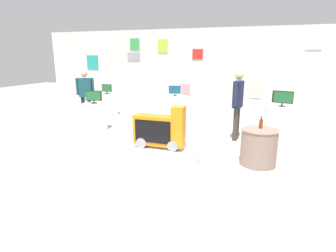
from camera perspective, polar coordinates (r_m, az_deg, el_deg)
name	(u,v)px	position (r m, az deg, el deg)	size (l,w,h in m)	color
ground_plane	(145,157)	(5.67, -4.99, -6.68)	(30.00, 30.00, 0.00)	#B2ADA3
back_wall_display	(191,72)	(10.10, 4.96, 11.43)	(11.80, 0.13, 3.08)	silver
main_display_pedestal	(159,154)	(5.44, -1.88, -6.01)	(1.62, 1.62, 0.27)	white
novelty_firetruck_tv	(160,131)	(5.28, -1.74, -1.07)	(1.04, 0.38, 0.87)	gray
display_pedestal_left_rear	(175,107)	(9.27, 1.48, 4.05)	(0.89, 0.89, 0.77)	white
tv_on_left_rear	(175,90)	(9.18, 1.49, 7.67)	(0.44, 0.17, 0.37)	black
display_pedestal_center_rear	(95,117)	(8.03, -15.36, 1.97)	(0.70, 0.70, 0.77)	white
tv_on_center_rear	(94,96)	(7.93, -15.66, 6.13)	(0.48, 0.17, 0.36)	black
display_pedestal_right_rear	(280,121)	(7.85, 22.90, 1.08)	(0.84, 0.84, 0.77)	white
tv_on_right_rear	(283,98)	(7.74, 23.36, 5.58)	(0.51, 0.20, 0.42)	black
display_pedestal_far_right	(108,104)	(10.08, -12.80, 4.52)	(0.73, 0.73, 0.77)	white
tv_on_far_right	(107,89)	(10.00, -12.99, 7.73)	(0.38, 0.22, 0.35)	black
side_table_round	(259,147)	(5.45, 18.84, -4.24)	(0.71, 0.71, 0.71)	gray
bottle_on_side_table	(261,123)	(5.43, 19.28, 0.52)	(0.07, 0.07, 0.24)	brown
shopper_browsing_near_truck	(238,101)	(6.87, 14.70, 5.27)	(0.26, 0.55, 1.72)	#38332D
shopper_browsing_rear	(85,93)	(8.97, -17.25, 6.85)	(0.51, 0.34, 1.66)	#1E233F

